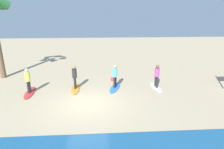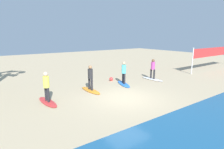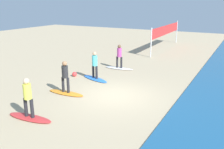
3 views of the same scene
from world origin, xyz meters
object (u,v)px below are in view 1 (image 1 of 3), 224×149
object	(u,v)px
surfer_white	(157,74)
surfboard_blue	(115,87)
surfboard_red	(30,93)
surfer_red	(28,79)
surfer_blue	(115,74)
surfer_orange	(75,75)
surfboard_orange	(75,88)
surfboard_white	(156,87)
beach_ball	(112,79)

from	to	relation	value
surfer_white	surfboard_blue	size ratio (longest dim) A/B	0.78
surfboard_red	surfer_red	bearing A→B (deg)	-0.00
surfboard_blue	surfer_blue	xyz separation A→B (m)	(0.00, 0.00, 0.99)
surfboard_blue	surfer_orange	world-z (taller)	surfer_orange
surfboard_orange	surfer_orange	size ratio (longest dim) A/B	1.28
surfer_red	surfboard_white	bearing A→B (deg)	-177.56
surfboard_white	surfer_blue	size ratio (longest dim) A/B	1.28
surfboard_red	surfboard_blue	bearing A→B (deg)	90.71
surfer_white	surfboard_orange	size ratio (longest dim) A/B	0.78
surfer_blue	surfer_red	xyz separation A→B (m)	(5.78, 0.53, 0.00)
surfboard_orange	surfer_orange	world-z (taller)	surfer_orange
surfer_orange	beach_ball	distance (m)	3.22
surfboard_blue	surfboard_white	bearing A→B (deg)	105.54
surfboard_white	surfer_white	xyz separation A→B (m)	(0.00, 0.00, 0.99)
beach_ball	surfboard_blue	bearing A→B (deg)	93.75
surfboard_orange	surfer_red	size ratio (longest dim) A/B	1.28
surfboard_white	surfboard_orange	distance (m)	5.75
surfer_white	surfboard_red	bearing A→B (deg)	2.44
surfboard_blue	surfboard_red	size ratio (longest dim) A/B	1.00
surfer_red	surfer_orange	bearing A→B (deg)	-170.00
surfer_red	surfer_white	bearing A→B (deg)	-177.56
surfboard_orange	beach_ball	distance (m)	3.10
surfer_blue	beach_ball	distance (m)	1.73
surfboard_orange	surfboard_red	bearing A→B (deg)	-81.78
surfer_orange	surfer_white	bearing A→B (deg)	178.48
surfer_blue	surfboard_red	distance (m)	5.89
surfboard_white	surfboard_red	distance (m)	8.73
surfer_blue	surfboard_red	bearing A→B (deg)	5.27
surfer_orange	beach_ball	xyz separation A→B (m)	(-2.71, -1.50, -0.89)
surfer_orange	surfboard_red	bearing A→B (deg)	10.00
surfer_orange	surfboard_red	world-z (taller)	surfer_orange
surfboard_white	surfboard_orange	world-z (taller)	same
surfer_red	beach_ball	world-z (taller)	surfer_red
surfboard_blue	surfboard_orange	xyz separation A→B (m)	(2.81, 0.01, 0.00)
surfboard_white	surfer_blue	bearing A→B (deg)	-97.02
surfboard_blue	beach_ball	xyz separation A→B (m)	(0.10, -1.49, 0.11)
surfboard_white	surfer_orange	world-z (taller)	surfer_orange
surfer_red	beach_ball	distance (m)	6.10
surfboard_white	surfboard_blue	xyz separation A→B (m)	(2.94, -0.16, 0.00)
surfboard_white	surfer_red	world-z (taller)	surfer_red
surfer_blue	surfer_orange	xyz separation A→B (m)	(2.81, 0.01, 0.00)
surfer_white	surfboard_red	world-z (taller)	surfer_white
surfboard_blue	surfer_orange	distance (m)	2.98
surfer_white	beach_ball	world-z (taller)	surfer_white
surfer_white	surfer_blue	size ratio (longest dim) A/B	1.00
surfboard_white	surfer_red	xyz separation A→B (m)	(8.72, 0.37, 0.99)
surfer_orange	beach_ball	size ratio (longest dim) A/B	5.42
surfboard_red	beach_ball	size ratio (longest dim) A/B	6.94
surfboard_white	beach_ball	world-z (taller)	beach_ball
surfer_blue	surfer_red	distance (m)	5.81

